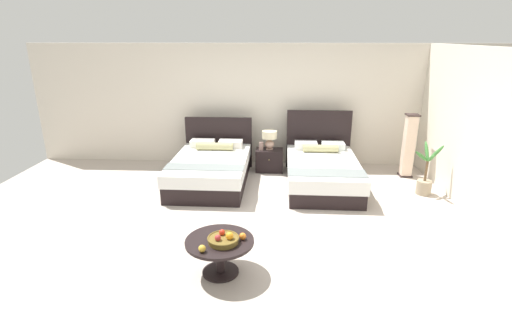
# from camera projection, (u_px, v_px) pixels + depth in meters

# --- Properties ---
(ground_plane) EXTENTS (10.15, 9.21, 0.02)m
(ground_plane) POSITION_uv_depth(u_px,v_px,m) (264.00, 218.00, 6.04)
(ground_plane) COLOR #BBADA1
(wall_back) EXTENTS (10.15, 0.12, 2.54)m
(wall_back) POSITION_uv_depth(u_px,v_px,m) (268.00, 105.00, 8.27)
(wall_back) COLOR silver
(wall_back) RESTS_ON ground
(wall_side_right) EXTENTS (0.12, 4.81, 2.54)m
(wall_side_right) POSITION_uv_depth(u_px,v_px,m) (481.00, 134.00, 5.84)
(wall_side_right) COLOR silver
(wall_side_right) RESTS_ON ground
(bed_near_window) EXTENTS (1.42, 2.16, 1.07)m
(bed_near_window) POSITION_uv_depth(u_px,v_px,m) (211.00, 168.00, 7.35)
(bed_near_window) COLOR black
(bed_near_window) RESTS_ON ground
(bed_near_corner) EXTENTS (1.35, 2.21, 1.23)m
(bed_near_corner) POSITION_uv_depth(u_px,v_px,m) (322.00, 170.00, 7.26)
(bed_near_corner) COLOR black
(bed_near_corner) RESTS_ON ground
(nightstand) EXTENTS (0.56, 0.41, 0.46)m
(nightstand) POSITION_uv_depth(u_px,v_px,m) (269.00, 160.00, 8.02)
(nightstand) COLOR black
(nightstand) RESTS_ON ground
(table_lamp) EXTENTS (0.30, 0.30, 0.39)m
(table_lamp) POSITION_uv_depth(u_px,v_px,m) (270.00, 138.00, 7.89)
(table_lamp) COLOR tan
(table_lamp) RESTS_ON nightstand
(vase) EXTENTS (0.09, 0.09, 0.16)m
(vase) POSITION_uv_depth(u_px,v_px,m) (261.00, 146.00, 7.89)
(vase) COLOR gray
(vase) RESTS_ON nightstand
(coffee_table) EXTENTS (0.81, 0.81, 0.44)m
(coffee_table) POSITION_uv_depth(u_px,v_px,m) (220.00, 248.00, 4.52)
(coffee_table) COLOR black
(coffee_table) RESTS_ON ground
(fruit_bowl) EXTENTS (0.37, 0.37, 0.14)m
(fruit_bowl) POSITION_uv_depth(u_px,v_px,m) (223.00, 239.00, 4.41)
(fruit_bowl) COLOR brown
(fruit_bowl) RESTS_ON coffee_table
(loose_apple) EXTENTS (0.08, 0.08, 0.08)m
(loose_apple) POSITION_uv_depth(u_px,v_px,m) (202.00, 249.00, 4.22)
(loose_apple) COLOR gold
(loose_apple) RESTS_ON coffee_table
(loose_orange) EXTENTS (0.08, 0.08, 0.08)m
(loose_orange) POSITION_uv_depth(u_px,v_px,m) (243.00, 236.00, 4.48)
(loose_orange) COLOR orange
(loose_orange) RESTS_ON coffee_table
(floor_lamp_corner) EXTENTS (0.24, 0.24, 1.26)m
(floor_lamp_corner) POSITION_uv_depth(u_px,v_px,m) (409.00, 146.00, 7.59)
(floor_lamp_corner) COLOR #312423
(floor_lamp_corner) RESTS_ON ground
(potted_palm) EXTENTS (0.52, 0.52, 0.94)m
(potted_palm) POSITION_uv_depth(u_px,v_px,m) (425.00, 180.00, 6.82)
(potted_palm) COLOR tan
(potted_palm) RESTS_ON ground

